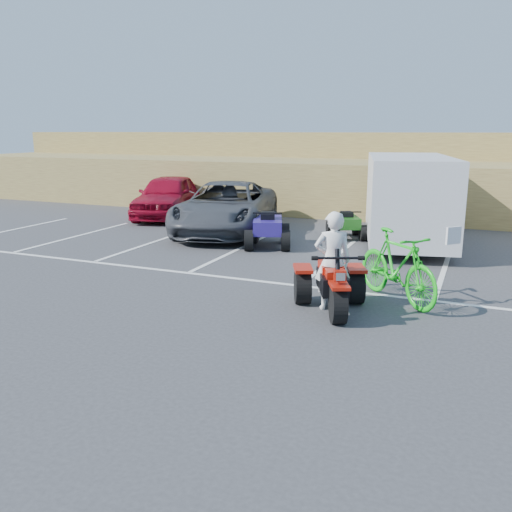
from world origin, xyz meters
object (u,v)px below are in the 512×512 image
at_px(red_car, 168,196).
at_px(quad_atv_green, 346,238).
at_px(rider, 332,261).
at_px(red_trike_atv, 332,311).
at_px(grey_pickup, 226,207).
at_px(green_dirt_bike, 397,266).
at_px(cargo_trailer, 408,197).
at_px(quad_atv_blue, 268,247).

distance_m(red_car, quad_atv_green, 7.38).
bearing_deg(rider, red_trike_atv, 90.00).
bearing_deg(grey_pickup, green_dirt_bike, -53.72).
height_order(red_trike_atv, quad_atv_green, red_trike_atv).
relative_size(green_dirt_bike, cargo_trailer, 0.40).
bearing_deg(grey_pickup, red_car, 136.90).
height_order(rider, red_car, rider).
relative_size(red_trike_atv, quad_atv_green, 1.27).
bearing_deg(green_dirt_bike, quad_atv_green, 66.27).
bearing_deg(cargo_trailer, grey_pickup, 169.83).
height_order(red_car, quad_atv_blue, red_car).
height_order(green_dirt_bike, red_car, red_car).
bearing_deg(cargo_trailer, quad_atv_green, 159.76).
bearing_deg(grey_pickup, red_trike_atv, -63.73).
distance_m(green_dirt_bike, quad_atv_green, 6.27).
bearing_deg(green_dirt_bike, grey_pickup, 93.35).
distance_m(red_trike_atv, cargo_trailer, 6.75).
xyz_separation_m(red_car, quad_atv_green, (7.19, -1.49, -0.79)).
bearing_deg(grey_pickup, rider, -63.44).
distance_m(red_car, quad_atv_blue, 6.57).
xyz_separation_m(red_trike_atv, cargo_trailer, (0.37, 6.60, 1.35)).
height_order(rider, cargo_trailer, cargo_trailer).
xyz_separation_m(red_trike_atv, green_dirt_bike, (0.95, 1.07, 0.69)).
distance_m(grey_pickup, quad_atv_blue, 2.75).
distance_m(red_trike_atv, quad_atv_green, 6.98).
bearing_deg(green_dirt_bike, rider, 176.69).
relative_size(grey_pickup, cargo_trailer, 1.01).
bearing_deg(red_car, rider, -60.03).
xyz_separation_m(cargo_trailer, quad_atv_green, (-1.78, 0.24, -1.35)).
height_order(green_dirt_bike, quad_atv_blue, green_dirt_bike).
distance_m(grey_pickup, quad_atv_green, 3.92).
xyz_separation_m(green_dirt_bike, quad_atv_blue, (-4.09, 3.68, -0.69)).
bearing_deg(quad_atv_blue, cargo_trailer, 7.09).
height_order(red_car, quad_atv_green, red_car).
bearing_deg(quad_atv_blue, red_trike_atv, -77.20).
distance_m(red_car, cargo_trailer, 9.15).
bearing_deg(cargo_trailer, quad_atv_blue, -164.75).
height_order(red_trike_atv, rider, rider).
height_order(red_trike_atv, quad_atv_blue, red_trike_atv).
distance_m(grey_pickup, red_car, 3.91).
bearing_deg(quad_atv_green, red_car, 143.47).
relative_size(grey_pickup, quad_atv_green, 4.16).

